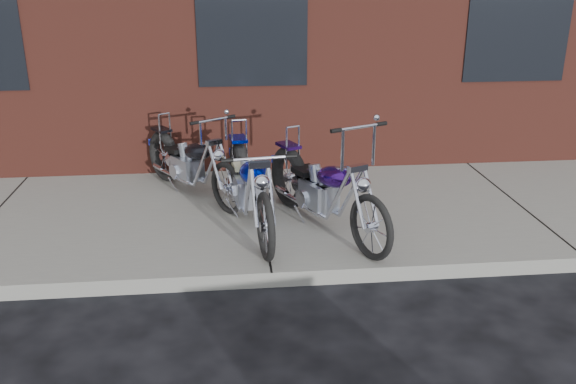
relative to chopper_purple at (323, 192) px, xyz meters
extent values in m
plane|color=black|center=(-0.61, -0.97, -0.55)|extent=(120.00, 120.00, 0.00)
cube|color=gray|center=(-0.61, 0.53, -0.47)|extent=(22.00, 3.00, 0.15)
torus|color=black|center=(-0.23, 0.52, -0.05)|extent=(0.41, 0.70, 0.71)
torus|color=black|center=(0.39, -0.89, -0.08)|extent=(0.32, 0.61, 0.64)
cube|color=#929CAA|center=(0.02, -0.06, -0.06)|extent=(0.41, 0.47, 0.29)
ellipsoid|color=#34106B|center=(0.13, -0.31, 0.23)|extent=(0.45, 0.60, 0.30)
cube|color=black|center=(-0.08, 0.18, 0.14)|extent=(0.33, 0.35, 0.06)
cylinder|color=silver|center=(0.34, -0.78, 0.18)|extent=(0.15, 0.28, 0.53)
cylinder|color=silver|center=(0.29, -0.67, 0.83)|extent=(0.51, 0.24, 0.03)
cylinder|color=silver|center=(-0.20, 0.44, 0.33)|extent=(0.03, 0.03, 0.47)
cylinder|color=silver|center=(0.05, 0.19, -0.18)|extent=(0.40, 0.83, 0.05)
torus|color=black|center=(-0.83, 0.76, -0.04)|extent=(0.23, 0.74, 0.73)
torus|color=black|center=(-0.63, -0.81, -0.07)|extent=(0.15, 0.66, 0.66)
cube|color=#929CAA|center=(-0.75, 0.12, -0.05)|extent=(0.33, 0.44, 0.30)
ellipsoid|color=#0014C0|center=(-0.71, -0.16, 0.25)|extent=(0.33, 0.59, 0.31)
cube|color=beige|center=(-0.78, 0.38, 0.16)|extent=(0.28, 0.31, 0.06)
cylinder|color=silver|center=(-0.64, -0.69, 0.19)|extent=(0.08, 0.30, 0.54)
cylinder|color=silver|center=(-0.66, -0.56, 0.52)|extent=(0.56, 0.10, 0.03)
cylinder|color=silver|center=(-0.82, 0.68, 0.35)|extent=(0.02, 0.02, 0.49)
cylinder|color=silver|center=(-0.65, 0.35, -0.18)|extent=(0.16, 0.91, 0.05)
torus|color=black|center=(-1.71, 1.60, -0.07)|extent=(0.47, 0.62, 0.66)
torus|color=black|center=(-0.92, 0.41, -0.10)|extent=(0.38, 0.53, 0.59)
cube|color=#929CAA|center=(-1.39, 1.12, -0.08)|extent=(0.41, 0.45, 0.27)
ellipsoid|color=black|center=(-1.25, 0.91, 0.18)|extent=(0.48, 0.55, 0.28)
cube|color=black|center=(-1.52, 1.32, 0.10)|extent=(0.32, 0.33, 0.05)
cylinder|color=silver|center=(-0.98, 0.51, 0.14)|extent=(0.18, 0.24, 0.49)
cylinder|color=silver|center=(-1.05, 0.60, 0.63)|extent=(0.43, 0.30, 0.03)
cylinder|color=silver|center=(-1.67, 1.54, 0.28)|extent=(0.03, 0.03, 0.44)
cylinder|color=silver|center=(-1.41, 1.35, -0.20)|extent=(0.49, 0.71, 0.04)
camera|label=1|loc=(-0.97, -5.86, 2.19)|focal=38.00mm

